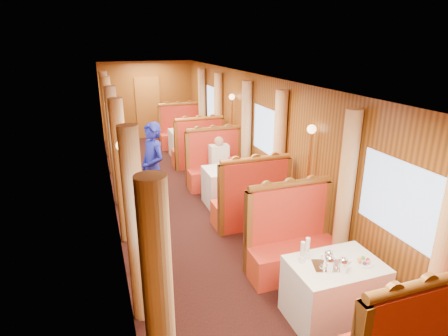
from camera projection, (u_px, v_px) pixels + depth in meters
name	position (u px, v px, depth m)	size (l,w,h in m)	color
floor	(195.00, 208.00, 7.41)	(3.00, 12.00, 0.01)	black
ceiling	(192.00, 79.00, 6.59)	(3.00, 12.00, 0.01)	silver
wall_far	(148.00, 100.00, 12.35)	(3.00, 2.50, 0.01)	brown
wall_left	(111.00, 155.00, 6.53)	(12.00, 2.50, 0.01)	brown
wall_right	(267.00, 141.00, 7.46)	(12.00, 2.50, 0.01)	brown
doorway_far	(148.00, 108.00, 12.41)	(0.80, 0.04, 2.00)	#905921
table_near	(333.00, 291.00, 4.39)	(1.05, 0.72, 0.75)	white
banquette_near_aft	(292.00, 245.00, 5.28)	(1.30, 0.55, 1.34)	#B5141B
table_mid	(231.00, 186.00, 7.51)	(1.05, 0.72, 0.75)	white
banquette_mid_fwd	(251.00, 204.00, 6.59)	(1.30, 0.55, 1.34)	#B5141B
banquette_mid_aft	(216.00, 168.00, 8.40)	(1.30, 0.55, 1.34)	#B5141B
table_far	(189.00, 143.00, 10.64)	(1.05, 0.72, 0.75)	white
banquette_far_fwd	(198.00, 151.00, 9.72)	(1.30, 0.55, 1.34)	#B5141B
banquette_far_aft	(181.00, 133.00, 11.53)	(1.30, 0.55, 1.34)	#B5141B
tea_tray	(328.00, 266.00, 4.20)	(0.34, 0.26, 0.01)	silver
teapot_left	(329.00, 265.00, 4.10)	(0.18, 0.14, 0.15)	silver
teapot_right	(343.00, 267.00, 4.09)	(0.17, 0.13, 0.14)	silver
teapot_back	(328.00, 258.00, 4.25)	(0.16, 0.12, 0.13)	silver
fruit_plate	(364.00, 262.00, 4.26)	(0.22, 0.22, 0.05)	white
cup_inboard	(302.00, 254.00, 4.25)	(0.08, 0.08, 0.26)	white
cup_outboard	(307.00, 250.00, 4.33)	(0.08, 0.08, 0.26)	white
rose_vase_mid	(230.00, 160.00, 7.31)	(0.06, 0.06, 0.36)	silver
rose_vase_far	(189.00, 123.00, 10.50)	(0.06, 0.06, 0.36)	silver
window_left_near	(132.00, 242.00, 3.35)	(1.20, 0.90, 0.01)	#8BADD9
curtain_left_near_a	(160.00, 324.00, 2.77)	(0.22, 0.22, 2.35)	tan
curtain_left_near_b	(136.00, 228.00, 4.17)	(0.22, 0.22, 2.35)	tan
window_right_near	(397.00, 199.00, 4.26)	(1.20, 0.90, 0.01)	#8BADD9
curtain_right_near_a	(444.00, 257.00, 3.62)	(0.22, 0.22, 2.35)	tan
curtain_right_near_b	(345.00, 196.00, 5.02)	(0.22, 0.22, 2.35)	tan
window_left_mid	(110.00, 144.00, 6.47)	(1.20, 0.90, 0.01)	#8BADD9
curtain_left_mid_a	(122.00, 173.00, 5.90)	(0.22, 0.22, 2.35)	tan
curtain_left_mid_b	(115.00, 147.00, 7.29)	(0.22, 0.22, 2.35)	tan
window_right_mid	(266.00, 131.00, 7.39)	(1.20, 0.90, 0.01)	#8BADD9
curtain_right_mid_a	(279.00, 156.00, 6.75)	(0.22, 0.22, 2.35)	tan
curtain_right_mid_b	(246.00, 136.00, 8.14)	(0.22, 0.22, 2.35)	tan
window_left_far	(103.00, 110.00, 9.60)	(1.20, 0.90, 0.01)	#8BADD9
curtain_left_far_a	(110.00, 126.00, 9.02)	(0.22, 0.22, 2.35)	tan
curtain_left_far_b	(107.00, 115.00, 10.42)	(0.22, 0.22, 2.35)	tan
window_right_far	(213.00, 103.00, 10.51)	(1.20, 0.90, 0.01)	#8BADD9
curtain_right_far_a	(218.00, 119.00, 9.88)	(0.22, 0.22, 2.35)	tan
curtain_right_far_b	(202.00, 109.00, 11.27)	(0.22, 0.22, 2.35)	tan
sconce_left_fore	(125.00, 181.00, 4.96)	(0.14, 0.14, 1.95)	#BF8C3F
sconce_right_fore	(309.00, 160.00, 5.82)	(0.14, 0.14, 1.95)	#BF8C3F
sconce_left_aft	(110.00, 126.00, 8.08)	(0.14, 0.14, 1.95)	#BF8C3F
sconce_right_aft	(232.00, 118.00, 8.95)	(0.14, 0.14, 1.95)	#BF8C3F
steward	(153.00, 169.00, 6.99)	(0.64, 0.42, 1.75)	navy
passenger	(219.00, 158.00, 8.05)	(0.40, 0.44, 0.76)	beige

